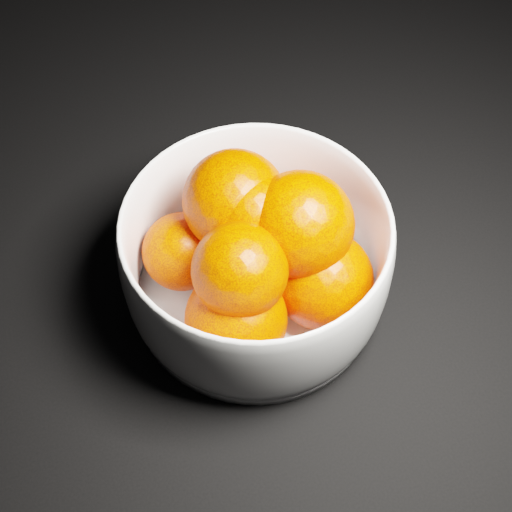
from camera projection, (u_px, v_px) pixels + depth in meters
name	position (u px, v px, depth m)	size (l,w,h in m)	color
bowl	(256.00, 260.00, 0.58)	(0.22, 0.22, 0.11)	white
orange_pile	(260.00, 247.00, 0.56)	(0.17, 0.17, 0.13)	#E63400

